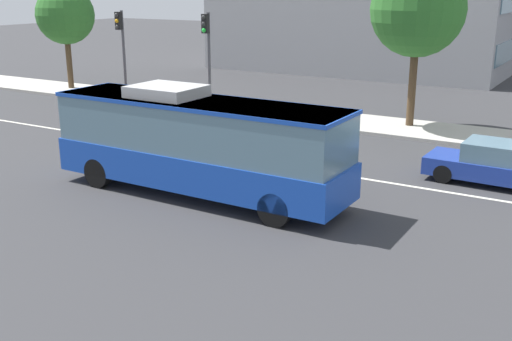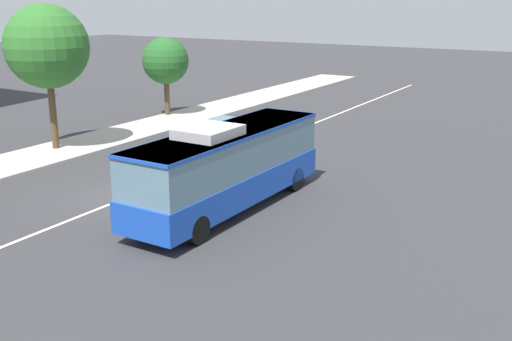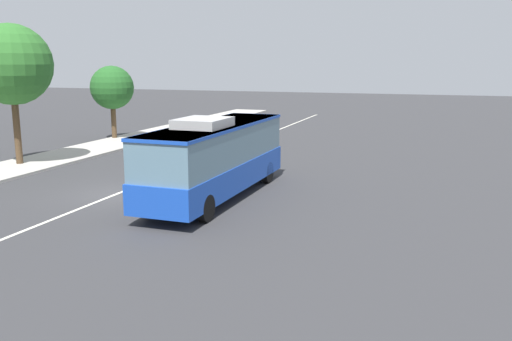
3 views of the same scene
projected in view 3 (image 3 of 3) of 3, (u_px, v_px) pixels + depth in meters
ground_plane at (118, 194)px, 23.57m from camera, size 160.00×160.00×0.00m
lane_centre_line at (118, 194)px, 23.56m from camera, size 76.00×0.16×0.01m
transit_bus at (216, 155)px, 22.57m from camera, size 10.03×2.61×3.46m
sedan_blue at (177, 146)px, 32.23m from camera, size 4.56×1.95×1.46m
street_tree_kerbside_left at (112, 88)px, 39.25m from camera, size 3.12×3.12×5.35m
street_tree_kerbside_centre at (11, 65)px, 28.82m from camera, size 4.30×4.30×7.63m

